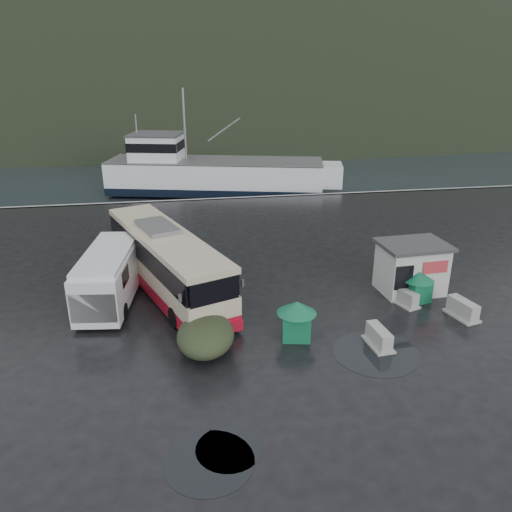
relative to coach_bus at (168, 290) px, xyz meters
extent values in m
plane|color=black|center=(3.46, -3.40, 0.00)|extent=(160.00, 160.00, 0.00)
cube|color=black|center=(3.46, 106.60, 0.00)|extent=(300.00, 180.00, 0.02)
cube|color=#999993|center=(3.46, 16.60, 0.00)|extent=(160.00, 0.60, 1.50)
ellipsoid|color=black|center=(13.46, 246.60, 0.00)|extent=(780.00, 540.00, 570.00)
cylinder|color=black|center=(7.70, -6.95, 0.01)|extent=(3.25, 3.25, 0.01)
cylinder|color=black|center=(1.07, -11.39, 0.01)|extent=(2.53, 2.53, 0.01)
cylinder|color=black|center=(12.82, -0.72, 0.01)|extent=(2.28, 2.28, 0.01)
cylinder|color=black|center=(1.66, -10.98, 0.01)|extent=(1.92, 1.92, 0.01)
camera|label=1|loc=(0.56, -22.12, 10.25)|focal=35.00mm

